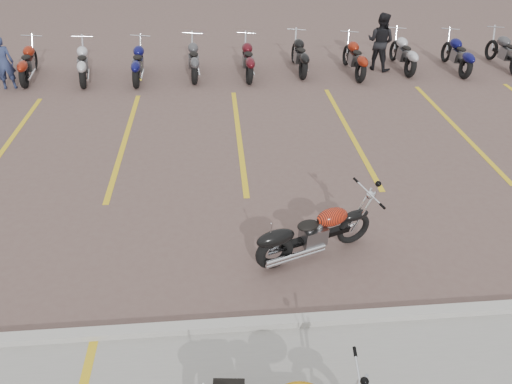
% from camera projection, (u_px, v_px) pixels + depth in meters
% --- Properties ---
extents(ground, '(100.00, 100.00, 0.00)m').
position_uv_depth(ground, '(252.00, 238.00, 8.64)').
color(ground, brown).
rests_on(ground, ground).
extents(curb, '(60.00, 0.18, 0.12)m').
position_uv_depth(curb, '(263.00, 323.00, 6.93)').
color(curb, '#ADAAA3').
rests_on(curb, ground).
extents(parking_stripes, '(38.00, 5.50, 0.01)m').
position_uv_depth(parking_stripes, '(239.00, 135.00, 11.99)').
color(parking_stripes, gold).
rests_on(parking_stripes, ground).
extents(flame_cruiser, '(2.02, 0.83, 0.86)m').
position_uv_depth(flame_cruiser, '(312.00, 235.00, 8.02)').
color(flame_cruiser, black).
rests_on(flame_cruiser, ground).
extents(person_a, '(0.62, 0.47, 1.53)m').
position_uv_depth(person_a, '(3.00, 63.00, 14.18)').
color(person_a, navy).
rests_on(person_a, ground).
extents(person_b, '(1.08, 1.06, 1.76)m').
position_uv_depth(person_b, '(380.00, 42.00, 15.52)').
color(person_b, black).
rests_on(person_b, ground).
extents(bg_bike_row, '(17.29, 2.04, 1.10)m').
position_uv_depth(bg_bike_row, '(246.00, 57.00, 15.29)').
color(bg_bike_row, black).
rests_on(bg_bike_row, ground).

